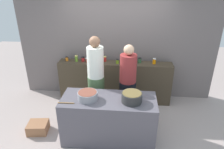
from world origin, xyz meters
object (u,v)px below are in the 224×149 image
(preserve_jar_1, at_px, (76,58))
(cooking_pot_center, at_px, (132,97))
(preserve_jar_2, at_px, (83,59))
(preserve_jar_4, at_px, (105,59))
(preserve_jar_5, at_px, (117,61))
(cook_in_cap, at_px, (128,88))
(preserve_jar_9, at_px, (154,61))
(wooden_spoon, at_px, (66,103))
(bread_crate, at_px, (38,127))
(cook_with_tongs, at_px, (96,84))
(preserve_jar_0, at_px, (67,59))
(preserve_jar_3, at_px, (87,60))
(preserve_jar_6, at_px, (127,61))
(preserve_jar_7, at_px, (134,62))
(preserve_jar_8, at_px, (140,60))
(cooking_pot_left, at_px, (88,96))

(preserve_jar_1, height_order, cooking_pot_center, preserve_jar_1)
(cooking_pot_center, bearing_deg, preserve_jar_2, 128.48)
(preserve_jar_2, bearing_deg, preserve_jar_4, 4.80)
(preserve_jar_5, bearing_deg, preserve_jar_2, 175.22)
(preserve_jar_4, relative_size, cook_in_cap, 0.07)
(preserve_jar_1, xyz_separation_m, preserve_jar_9, (1.83, 0.01, -0.01))
(preserve_jar_9, xyz_separation_m, wooden_spoon, (-1.62, -1.63, -0.20))
(preserve_jar_1, xyz_separation_m, preserve_jar_2, (0.15, 0.02, -0.02))
(preserve_jar_5, relative_size, bread_crate, 0.26)
(preserve_jar_4, height_order, preserve_jar_9, preserve_jar_9)
(cook_with_tongs, height_order, cook_in_cap, cook_with_tongs)
(preserve_jar_0, bearing_deg, wooden_spoon, -74.46)
(preserve_jar_3, height_order, preserve_jar_5, preserve_jar_3)
(preserve_jar_0, distance_m, preserve_jar_3, 0.51)
(preserve_jar_5, bearing_deg, preserve_jar_1, 177.41)
(preserve_jar_4, xyz_separation_m, cook_with_tongs, (-0.08, -0.87, -0.23))
(preserve_jar_6, relative_size, cook_in_cap, 0.07)
(preserve_jar_7, relative_size, wooden_spoon, 0.34)
(preserve_jar_8, relative_size, bread_crate, 0.32)
(cooking_pot_center, relative_size, cook_in_cap, 0.21)
(preserve_jar_9, height_order, cooking_pot_center, preserve_jar_9)
(preserve_jar_5, relative_size, cooking_pot_center, 0.28)
(preserve_jar_0, xyz_separation_m, cook_in_cap, (1.49, -0.81, -0.29))
(preserve_jar_8, height_order, cooking_pot_left, preserve_jar_8)
(preserve_jar_3, relative_size, cook_in_cap, 0.06)
(preserve_jar_4, bearing_deg, cooking_pot_center, -66.73)
(preserve_jar_8, relative_size, preserve_jar_9, 0.92)
(preserve_jar_2, height_order, wooden_spoon, preserve_jar_2)
(preserve_jar_0, xyz_separation_m, preserve_jar_7, (1.61, -0.05, -0.00))
(preserve_jar_4, xyz_separation_m, cooking_pot_left, (-0.12, -1.52, -0.13))
(cook_in_cap, bearing_deg, cook_with_tongs, -179.41)
(wooden_spoon, bearing_deg, preserve_jar_4, 74.63)
(preserve_jar_7, bearing_deg, preserve_jar_1, 178.60)
(preserve_jar_2, relative_size, preserve_jar_4, 0.91)
(preserve_jar_8, bearing_deg, preserve_jar_9, -5.22)
(preserve_jar_8, bearing_deg, preserve_jar_3, -176.50)
(preserve_jar_8, height_order, cooking_pot_center, preserve_jar_8)
(preserve_jar_3, xyz_separation_m, cooking_pot_left, (0.29, -1.42, -0.12))
(preserve_jar_6, distance_m, preserve_jar_9, 0.62)
(preserve_jar_6, bearing_deg, cooking_pot_center, -85.44)
(preserve_jar_2, relative_size, preserve_jar_8, 0.90)
(preserve_jar_3, xyz_separation_m, preserve_jar_6, (0.94, 0.01, 0.00))
(preserve_jar_5, height_order, preserve_jar_7, preserve_jar_5)
(preserve_jar_5, distance_m, cook_with_tongs, 0.87)
(preserve_jar_6, xyz_separation_m, cooking_pot_left, (-0.66, -1.43, -0.13))
(preserve_jar_4, relative_size, cooking_pot_center, 0.34)
(cook_with_tongs, bearing_deg, preserve_jar_9, 33.29)
(cook_in_cap, relative_size, bread_crate, 4.42)
(preserve_jar_2, relative_size, preserve_jar_9, 0.83)
(preserve_jar_2, bearing_deg, cook_with_tongs, -61.57)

